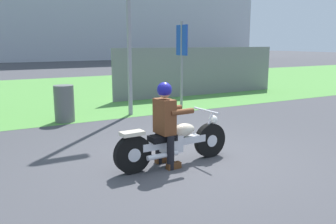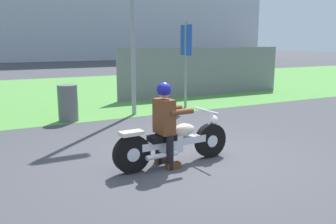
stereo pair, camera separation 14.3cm
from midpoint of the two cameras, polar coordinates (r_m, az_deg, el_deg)
The scene contains 7 objects.
ground at distance 6.28m, azimuth 2.66°, elevation -7.43°, with size 120.00×120.00×0.00m, color #424247.
grass_verge at distance 15.21m, azimuth -16.75°, elevation 3.11°, with size 60.00×12.00×0.01m, color #549342.
motorcycle_lead at distance 5.89m, azimuth 0.32°, elevation -4.85°, with size 2.12×0.66×0.86m.
rider_lead at distance 5.70m, azimuth -1.12°, elevation -0.97°, with size 0.56×0.48×1.38m.
trash_can at distance 9.42m, azimuth -16.65°, elevation 1.29°, with size 0.49×0.49×0.93m, color #595E5B.
sign_banner at distance 10.91m, azimuth 1.83°, elevation 9.67°, with size 0.08×0.60×2.60m.
fence_segment at distance 13.68m, azimuth 4.77°, elevation 6.48°, with size 7.00×0.06×1.80m, color slate.
Camera 1 is at (-3.18, -5.04, 2.00)m, focal length 38.19 mm.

